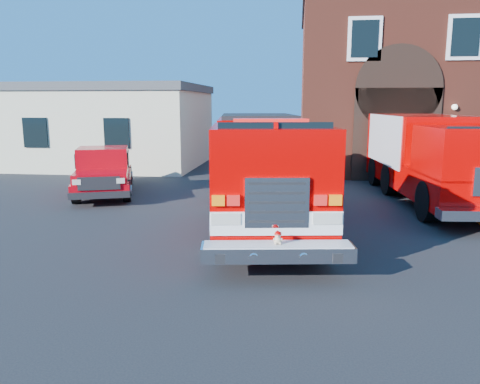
# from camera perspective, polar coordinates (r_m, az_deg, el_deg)

# --- Properties ---
(ground) EXTENTS (100.00, 100.00, 0.00)m
(ground) POSITION_cam_1_polar(r_m,az_deg,el_deg) (12.41, 0.68, -4.88)
(ground) COLOR black
(ground) RESTS_ON ground
(parking_stripe_mid) EXTENTS (0.12, 3.00, 0.01)m
(parking_stripe_mid) POSITION_cam_1_polar(r_m,az_deg,el_deg) (17.03, 24.60, -1.56)
(parking_stripe_mid) COLOR yellow
(parking_stripe_mid) RESTS_ON ground
(parking_stripe_far) EXTENTS (0.12, 3.00, 0.01)m
(parking_stripe_far) POSITION_cam_1_polar(r_m,az_deg,el_deg) (19.86, 22.04, 0.26)
(parking_stripe_far) COLOR yellow
(parking_stripe_far) RESTS_ON ground
(fire_station) EXTENTS (15.20, 10.20, 8.45)m
(fire_station) POSITION_cam_1_polar(r_m,az_deg,el_deg) (26.99, 24.07, 11.75)
(fire_station) COLOR maroon
(fire_station) RESTS_ON ground
(side_building) EXTENTS (10.20, 8.20, 4.35)m
(side_building) POSITION_cam_1_polar(r_m,az_deg,el_deg) (26.95, -15.64, 7.91)
(side_building) COLOR beige
(side_building) RESTS_ON ground
(fire_engine) EXTENTS (4.05, 10.07, 3.02)m
(fire_engine) POSITION_cam_1_polar(r_m,az_deg,el_deg) (13.45, 2.65, 3.12)
(fire_engine) COLOR black
(fire_engine) RESTS_ON ground
(pickup_truck) EXTENTS (3.58, 5.70, 1.76)m
(pickup_truck) POSITION_cam_1_polar(r_m,az_deg,el_deg) (18.31, -16.21, 2.42)
(pickup_truck) COLOR black
(pickup_truck) RESTS_ON ground
(secondary_truck) EXTENTS (3.46, 9.19, 2.92)m
(secondary_truck) POSITION_cam_1_polar(r_m,az_deg,el_deg) (17.48, 22.50, 4.17)
(secondary_truck) COLOR black
(secondary_truck) RESTS_ON ground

